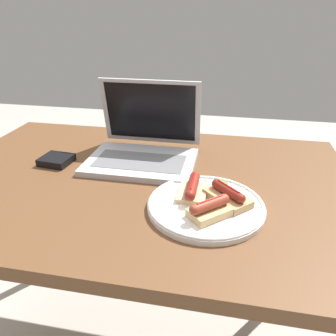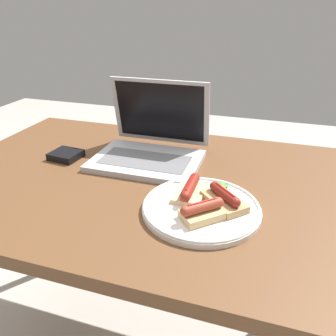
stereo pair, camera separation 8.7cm
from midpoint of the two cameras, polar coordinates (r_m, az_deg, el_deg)
desk at (r=0.99m, az=-1.74°, el=-4.61°), size 1.21×0.80×0.73m
laptop at (r=1.05m, az=-0.66°, el=3.82°), size 0.33×0.28×0.24m
plate at (r=0.80m, az=8.90°, el=-6.90°), size 0.29×0.29×0.02m
sausage_toast_left at (r=0.75m, az=9.27°, el=-7.55°), size 0.11×0.11×0.05m
sausage_toast_middle at (r=0.83m, az=6.85°, el=-3.88°), size 0.07×0.13×0.04m
sausage_toast_right at (r=0.81m, az=12.81°, el=-5.35°), size 0.13×0.13×0.04m
salad_pile at (r=0.88m, az=11.38°, el=-3.55°), size 0.07×0.07×0.01m
external_drive at (r=1.10m, az=-15.23°, el=2.14°), size 0.10×0.09×0.02m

